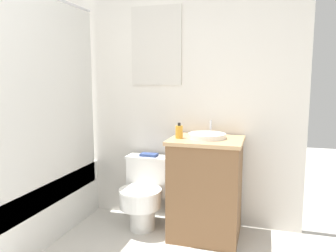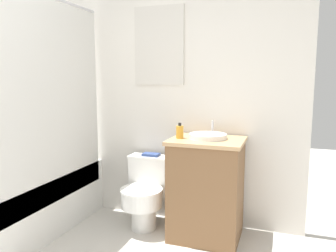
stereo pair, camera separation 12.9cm
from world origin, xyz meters
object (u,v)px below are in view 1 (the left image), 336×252
object	(u,v)px
sink	(207,136)
toilet	(145,192)
soap_bottle	(179,132)
book_on_tank	(149,155)

from	to	relation	value
sink	toilet	bearing A→B (deg)	-179.43
toilet	soap_bottle	world-z (taller)	soap_bottle
toilet	book_on_tank	distance (m)	0.34
toilet	book_on_tank	size ratio (longest dim) A/B	4.03
sink	soap_bottle	distance (m)	0.23
toilet	sink	world-z (taller)	sink
toilet	soap_bottle	bearing A→B (deg)	-11.08
sink	book_on_tank	xyz separation A→B (m)	(-0.56, 0.12, -0.23)
toilet	soap_bottle	xyz separation A→B (m)	(0.34, -0.07, 0.57)
toilet	book_on_tank	bearing A→B (deg)	90.00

